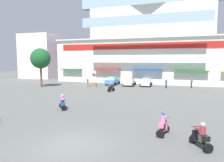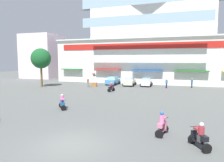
{
  "view_description": "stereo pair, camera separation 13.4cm",
  "coord_description": "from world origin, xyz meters",
  "px_view_note": "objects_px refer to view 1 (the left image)",
  "views": [
    {
      "loc": [
        5.5,
        -9.77,
        4.86
      ],
      "look_at": [
        -2.59,
        15.77,
        2.04
      ],
      "focal_mm": 31.83,
      "sensor_mm": 36.0,
      "label": 1
    },
    {
      "loc": [
        5.63,
        -9.73,
        4.86
      ],
      "look_at": [
        -2.59,
        15.77,
        2.04
      ],
      "focal_mm": 31.83,
      "sensor_mm": 36.0,
      "label": 2
    }
  ],
  "objects_px": {
    "scooter_rider_1": "(163,125)",
    "scooter_rider_3": "(201,137)",
    "scooter_rider_0": "(63,103)",
    "parked_car_0": "(113,81)",
    "balloon_vendor_cart": "(94,81)",
    "parked_car_2": "(146,82)",
    "pedestrian_1": "(192,82)",
    "plaza_tree_0": "(40,59)",
    "pedestrian_0": "(88,82)",
    "scooter_rider_4": "(111,88)",
    "pedestrian_3": "(166,83)",
    "parked_car_1": "(129,81)"
  },
  "relations": [
    {
      "from": "plaza_tree_0",
      "to": "pedestrian_3",
      "type": "relative_size",
      "value": 4.24
    },
    {
      "from": "parked_car_2",
      "to": "pedestrian_0",
      "type": "xyz_separation_m",
      "value": [
        -9.98,
        -4.5,
        0.15
      ]
    },
    {
      "from": "scooter_rider_1",
      "to": "scooter_rider_3",
      "type": "xyz_separation_m",
      "value": [
        2.12,
        -1.34,
        -0.04
      ]
    },
    {
      "from": "parked_car_0",
      "to": "scooter_rider_4",
      "type": "relative_size",
      "value": 2.77
    },
    {
      "from": "parked_car_0",
      "to": "parked_car_1",
      "type": "bearing_deg",
      "value": -7.1
    },
    {
      "from": "parked_car_1",
      "to": "balloon_vendor_cart",
      "type": "bearing_deg",
      "value": -149.5
    },
    {
      "from": "scooter_rider_3",
      "to": "pedestrian_0",
      "type": "xyz_separation_m",
      "value": [
        -16.57,
        21.33,
        0.29
      ]
    },
    {
      "from": "parked_car_0",
      "to": "pedestrian_0",
      "type": "bearing_deg",
      "value": -126.04
    },
    {
      "from": "parked_car_0",
      "to": "scooter_rider_1",
      "type": "bearing_deg",
      "value": -65.58
    },
    {
      "from": "plaza_tree_0",
      "to": "scooter_rider_0",
      "type": "distance_m",
      "value": 18.59
    },
    {
      "from": "plaza_tree_0",
      "to": "parked_car_0",
      "type": "xyz_separation_m",
      "value": [
        11.17,
        7.35,
        -4.33
      ]
    },
    {
      "from": "scooter_rider_0",
      "to": "plaza_tree_0",
      "type": "bearing_deg",
      "value": 133.41
    },
    {
      "from": "parked_car_2",
      "to": "scooter_rider_3",
      "type": "bearing_deg",
      "value": -75.69
    },
    {
      "from": "scooter_rider_3",
      "to": "pedestrian_3",
      "type": "distance_m",
      "value": 24.01
    },
    {
      "from": "scooter_rider_0",
      "to": "scooter_rider_1",
      "type": "distance_m",
      "value": 10.73
    },
    {
      "from": "parked_car_1",
      "to": "scooter_rider_1",
      "type": "relative_size",
      "value": 2.52
    },
    {
      "from": "plaza_tree_0",
      "to": "pedestrian_0",
      "type": "relative_size",
      "value": 4.36
    },
    {
      "from": "scooter_rider_0",
      "to": "scooter_rider_1",
      "type": "relative_size",
      "value": 0.94
    },
    {
      "from": "scooter_rider_0",
      "to": "scooter_rider_3",
      "type": "xyz_separation_m",
      "value": [
        12.04,
        -5.43,
        0.01
      ]
    },
    {
      "from": "parked_car_1",
      "to": "scooter_rider_0",
      "type": "xyz_separation_m",
      "value": [
        -2.29,
        -20.01,
        -0.2
      ]
    },
    {
      "from": "plaza_tree_0",
      "to": "parked_car_2",
      "type": "distance_m",
      "value": 19.77
    },
    {
      "from": "balloon_vendor_cart",
      "to": "parked_car_0",
      "type": "bearing_deg",
      "value": 58.76
    },
    {
      "from": "scooter_rider_1",
      "to": "balloon_vendor_cart",
      "type": "distance_m",
      "value": 24.66
    },
    {
      "from": "plaza_tree_0",
      "to": "parked_car_1",
      "type": "xyz_separation_m",
      "value": [
        14.68,
        6.92,
        -4.32
      ]
    },
    {
      "from": "parked_car_0",
      "to": "pedestrian_3",
      "type": "xyz_separation_m",
      "value": [
        10.41,
        -2.04,
        0.12
      ]
    },
    {
      "from": "parked_car_2",
      "to": "scooter_rider_1",
      "type": "bearing_deg",
      "value": -79.65
    },
    {
      "from": "scooter_rider_0",
      "to": "pedestrian_1",
      "type": "relative_size",
      "value": 0.9
    },
    {
      "from": "parked_car_0",
      "to": "scooter_rider_1",
      "type": "height_order",
      "value": "parked_car_0"
    },
    {
      "from": "parked_car_2",
      "to": "pedestrian_3",
      "type": "bearing_deg",
      "value": -28.06
    },
    {
      "from": "parked_car_0",
      "to": "pedestrian_0",
      "type": "height_order",
      "value": "parked_car_0"
    },
    {
      "from": "parked_car_2",
      "to": "pedestrian_1",
      "type": "xyz_separation_m",
      "value": [
        7.97,
        -0.01,
        0.2
      ]
    },
    {
      "from": "scooter_rider_3",
      "to": "parked_car_0",
      "type": "bearing_deg",
      "value": 117.13
    },
    {
      "from": "scooter_rider_1",
      "to": "scooter_rider_3",
      "type": "distance_m",
      "value": 2.51
    },
    {
      "from": "parked_car_0",
      "to": "pedestrian_1",
      "type": "xyz_separation_m",
      "value": [
        14.64,
        -0.06,
        0.17
      ]
    },
    {
      "from": "scooter_rider_4",
      "to": "balloon_vendor_cart",
      "type": "xyz_separation_m",
      "value": [
        -4.78,
        4.45,
        0.54
      ]
    },
    {
      "from": "plaza_tree_0",
      "to": "parked_car_0",
      "type": "height_order",
      "value": "plaza_tree_0"
    },
    {
      "from": "scooter_rider_4",
      "to": "pedestrian_1",
      "type": "height_order",
      "value": "pedestrian_1"
    },
    {
      "from": "parked_car_0",
      "to": "balloon_vendor_cart",
      "type": "bearing_deg",
      "value": -121.24
    },
    {
      "from": "scooter_rider_3",
      "to": "pedestrian_1",
      "type": "relative_size",
      "value": 0.89
    },
    {
      "from": "parked_car_1",
      "to": "pedestrian_1",
      "type": "bearing_deg",
      "value": 1.96
    },
    {
      "from": "pedestrian_0",
      "to": "parked_car_0",
      "type": "bearing_deg",
      "value": 53.96
    },
    {
      "from": "plaza_tree_0",
      "to": "scooter_rider_1",
      "type": "relative_size",
      "value": 4.34
    },
    {
      "from": "scooter_rider_0",
      "to": "parked_car_2",
      "type": "bearing_deg",
      "value": 75.04
    },
    {
      "from": "parked_car_0",
      "to": "parked_car_2",
      "type": "height_order",
      "value": "parked_car_0"
    },
    {
      "from": "scooter_rider_3",
      "to": "parked_car_2",
      "type": "bearing_deg",
      "value": 104.31
    },
    {
      "from": "scooter_rider_3",
      "to": "pedestrian_1",
      "type": "height_order",
      "value": "pedestrian_1"
    },
    {
      "from": "scooter_rider_4",
      "to": "pedestrian_3",
      "type": "distance_m",
      "value": 10.19
    },
    {
      "from": "parked_car_0",
      "to": "pedestrian_0",
      "type": "distance_m",
      "value": 5.63
    },
    {
      "from": "parked_car_0",
      "to": "parked_car_2",
      "type": "xyz_separation_m",
      "value": [
        6.67,
        -0.05,
        -0.03
      ]
    },
    {
      "from": "pedestrian_1",
      "to": "pedestrian_3",
      "type": "distance_m",
      "value": 4.68
    }
  ]
}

